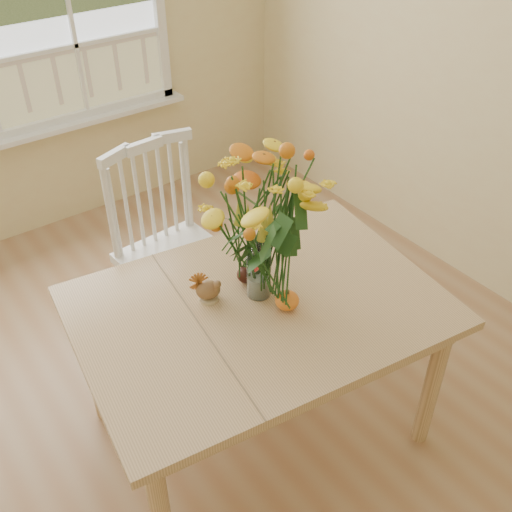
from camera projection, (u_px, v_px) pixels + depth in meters
floor at (208, 469)px, 2.60m from camera, size 4.00×4.50×0.01m
dining_table at (259, 321)px, 2.38m from camera, size 1.52×1.18×0.75m
windsor_chair at (166, 239)px, 2.96m from camera, size 0.52×0.50×1.05m
flower_vase at (259, 226)px, 2.18m from camera, size 0.45×0.45×0.54m
pumpkin at (287, 301)px, 2.29m from camera, size 0.09×0.09×0.07m
turkey_figurine at (208, 290)px, 2.32m from camera, size 0.12×0.10×0.12m
dark_gourd at (246, 275)px, 2.41m from camera, size 0.12×0.08×0.07m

